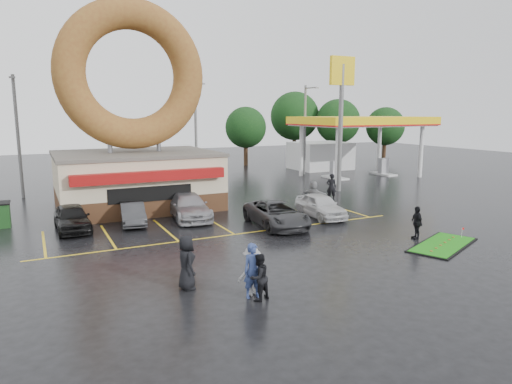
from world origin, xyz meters
name	(u,v)px	position (x,y,z in m)	size (l,w,h in m)	color
ground	(264,252)	(0.00, 0.00, 0.00)	(120.00, 120.00, 0.00)	black
donut_shop	(135,140)	(-3.00, 12.97, 4.46)	(10.20, 8.70, 13.50)	#472B19
gas_station	(343,138)	(20.00, 20.94, 3.70)	(12.30, 13.65, 5.90)	silver
shell_sign	(341,99)	(13.00, 12.00, 7.38)	(2.20, 0.36, 10.60)	slate
streetlight_left	(18,134)	(-10.00, 19.92, 4.78)	(0.40, 2.21, 9.00)	slate
streetlight_mid	(196,130)	(4.00, 20.92, 4.78)	(0.40, 2.21, 9.00)	slate
streetlight_right	(305,128)	(16.00, 21.92, 4.78)	(0.40, 2.21, 9.00)	slate
tree_far_a	(338,121)	(26.00, 30.00, 5.18)	(5.60, 5.60, 8.00)	#332114
tree_far_b	(385,126)	(32.00, 28.00, 4.53)	(4.90, 4.90, 7.00)	#332114
tree_far_c	(295,116)	(22.00, 34.00, 5.84)	(6.30, 6.30, 9.00)	#332114
tree_far_d	(246,128)	(14.00, 32.00, 4.53)	(4.90, 4.90, 7.00)	#332114
car_black	(72,218)	(-7.52, 8.00, 0.71)	(1.68, 4.18, 1.43)	black
car_dgrey	(133,214)	(-4.30, 8.00, 0.61)	(1.29, 3.71, 1.22)	#2E2E30
car_silver	(188,206)	(-1.00, 8.00, 0.74)	(2.07, 5.08, 1.47)	#939297
car_grey	(276,214)	(2.80, 3.96, 0.71)	(2.35, 5.10, 1.42)	#303033
car_white	(320,206)	(6.28, 4.73, 0.72)	(1.71, 4.24, 1.45)	silver
person_blue	(253,271)	(-2.72, -4.43, 0.96)	(0.70, 0.46, 1.92)	navy
person_blackjkt	(259,277)	(-2.65, -4.73, 0.81)	(0.79, 0.62, 1.63)	black
person_hoodie	(252,271)	(-2.65, -4.20, 0.86)	(1.11, 0.64, 1.72)	gray
person_bystander	(186,262)	(-4.52, -2.67, 0.99)	(0.97, 0.63, 1.98)	black
person_cameraman	(417,223)	(7.89, -1.41, 0.84)	(0.98, 0.41, 1.67)	black
person_walker_near	(314,195)	(7.35, 7.12, 0.92)	(1.71, 0.55, 1.85)	gray
person_walker_far	(331,187)	(10.04, 8.88, 0.98)	(0.72, 0.47, 1.96)	black
putting_green	(443,245)	(8.16, -2.87, 0.04)	(4.89, 3.55, 0.56)	black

